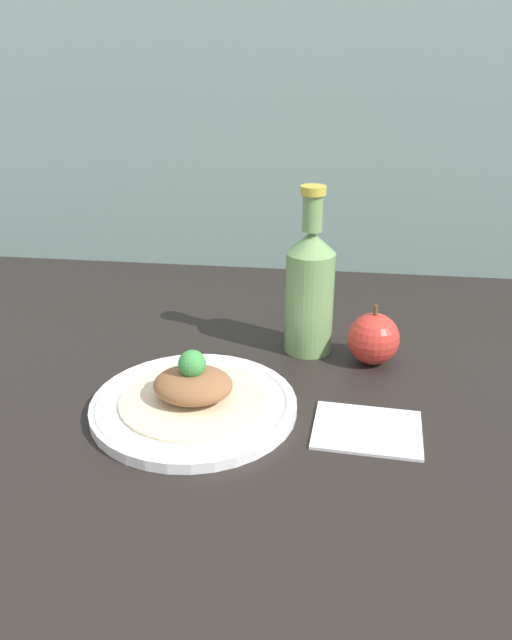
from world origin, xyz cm
name	(u,v)px	position (x,y,z in cm)	size (l,w,h in cm)	color
ground_plane	(269,411)	(0.00, 0.00, -2.00)	(180.00, 110.00, 4.00)	black
wall_backsplash	(304,62)	(0.00, 53.50, 40.00)	(180.00, 3.00, 80.00)	#84A399
plate	(194,404)	(-9.22, -4.17, 0.89)	(26.38, 26.38, 1.68)	white
plated_food	(193,387)	(-9.22, -4.17, 3.42)	(18.92, 18.92, 7.12)	beige
cider_bottle	(310,288)	(4.22, 15.31, 10.12)	(7.23, 7.23, 25.18)	#729E5B
apple	(373,339)	(13.85, 12.33, 3.82)	(7.62, 7.62, 9.08)	red
napkin	(367,428)	(12.70, -5.99, 0.40)	(13.67, 11.12, 0.80)	white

